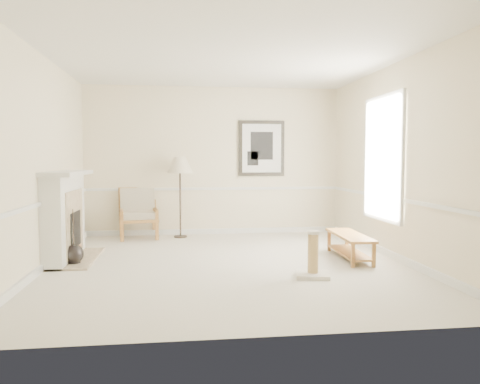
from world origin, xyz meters
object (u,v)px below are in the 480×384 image
at_px(armchair, 138,211).
at_px(scratching_post, 313,262).
at_px(floor_lamp, 180,167).
at_px(bench, 350,242).
at_px(floor_vase, 74,255).

height_order(armchair, scratching_post, armchair).
bearing_deg(armchair, floor_lamp, -15.72).
distance_m(bench, scratching_post, 1.30).
bearing_deg(armchair, floor_vase, -114.86).
relative_size(floor_vase, scratching_post, 1.36).
height_order(floor_vase, bench, floor_vase).
relative_size(floor_vase, bench, 0.61).
bearing_deg(scratching_post, armchair, 126.33).
bearing_deg(scratching_post, floor_lamp, 117.16).
bearing_deg(floor_lamp, floor_vase, -124.20).
distance_m(floor_vase, bench, 3.99).
relative_size(armchair, bench, 0.72).
relative_size(floor_vase, armchair, 0.84).
xyz_separation_m(armchair, floor_lamp, (0.80, -0.11, 0.82)).
bearing_deg(armchair, bench, -43.73).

